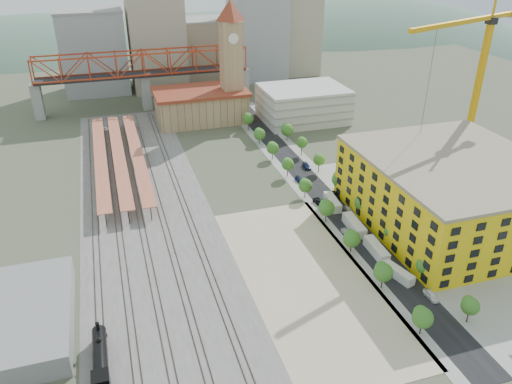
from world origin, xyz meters
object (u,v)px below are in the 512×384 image
object	(u,v)px
car_0	(383,274)
site_trailer_d	(332,202)
clock_tower	(231,50)
site_trailer_b	(376,250)
construction_building	(452,192)
site_trailer_a	(398,273)
site_trailer_c	(354,225)
tower_crane	(476,65)
locomotive	(101,370)

from	to	relation	value
car_0	site_trailer_d	bearing A→B (deg)	81.40
clock_tower	site_trailer_b	distance (m)	111.55
construction_building	site_trailer_a	world-z (taller)	construction_building
clock_tower	site_trailer_d	xyz separation A→B (m)	(8.00, -82.40, -27.41)
site_trailer_a	site_trailer_c	bearing A→B (deg)	74.96
site_trailer_c	site_trailer_d	xyz separation A→B (m)	(0.00, 13.62, -0.12)
clock_tower	car_0	distance (m)	119.70
site_trailer_b	site_trailer_a	bearing A→B (deg)	-87.24
tower_crane	site_trailer_a	xyz separation A→B (m)	(-50.21, -46.12, -33.88)
construction_building	site_trailer_b	xyz separation A→B (m)	(-26.00, -7.85, -8.08)
locomotive	tower_crane	size ratio (longest dim) A/B	0.41
clock_tower	site_trailer_c	xyz separation A→B (m)	(8.00, -96.02, -27.30)
construction_building	tower_crane	size ratio (longest dim) A/B	0.89
clock_tower	site_trailer_b	world-z (taller)	clock_tower
construction_building	site_trailer_d	bearing A→B (deg)	145.92
site_trailer_a	site_trailer_b	xyz separation A→B (m)	(0.00, 9.82, 0.16)
locomotive	site_trailer_d	xyz separation A→B (m)	(66.00, 45.56, -0.87)
construction_building	car_0	bearing A→B (deg)	-150.69
locomotive	tower_crane	world-z (taller)	tower_crane
site_trailer_c	site_trailer_b	bearing A→B (deg)	-87.07
construction_building	tower_crane	distance (m)	45.32
locomotive	car_0	xyz separation A→B (m)	(63.00, 11.68, -1.46)
site_trailer_a	car_0	world-z (taller)	site_trailer_a
site_trailer_d	car_0	world-z (taller)	site_trailer_d
locomotive	site_trailer_d	bearing A→B (deg)	34.61
tower_crane	site_trailer_d	distance (m)	61.48
construction_building	site_trailer_d	world-z (taller)	construction_building
site_trailer_c	locomotive	bearing A→B (deg)	-151.25
construction_building	site_trailer_a	xyz separation A→B (m)	(-26.00, -17.66, -8.24)
clock_tower	locomotive	xyz separation A→B (m)	(-58.00, -127.96, -26.54)
tower_crane	car_0	distance (m)	77.55
site_trailer_a	tower_crane	bearing A→B (deg)	27.53
construction_building	site_trailer_d	distance (m)	32.43
construction_building	site_trailer_a	distance (m)	32.49
clock_tower	site_trailer_c	size ratio (longest dim) A/B	5.08
locomotive	site_trailer_c	bearing A→B (deg)	25.82
clock_tower	site_trailer_b	bearing A→B (deg)	-85.76
locomotive	site_trailer_b	size ratio (longest dim) A/B	2.37
site_trailer_b	clock_tower	bearing A→B (deg)	97.00
site_trailer_d	car_0	distance (m)	34.01
site_trailer_c	tower_crane	bearing A→B (deg)	28.93
construction_building	site_trailer_c	size ratio (longest dim) A/B	4.94
site_trailer_b	site_trailer_c	distance (m)	11.82
clock_tower	site_trailer_b	xyz separation A→B (m)	(8.00, -107.84, -27.36)
site_trailer_a	site_trailer_c	distance (m)	21.63
locomotive	tower_crane	xyz separation A→B (m)	(116.21, 56.42, 32.90)
construction_building	site_trailer_d	size ratio (longest dim) A/B	5.39
locomotive	site_trailer_d	distance (m)	80.20
locomotive	site_trailer_a	world-z (taller)	locomotive
clock_tower	site_trailer_d	world-z (taller)	clock_tower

